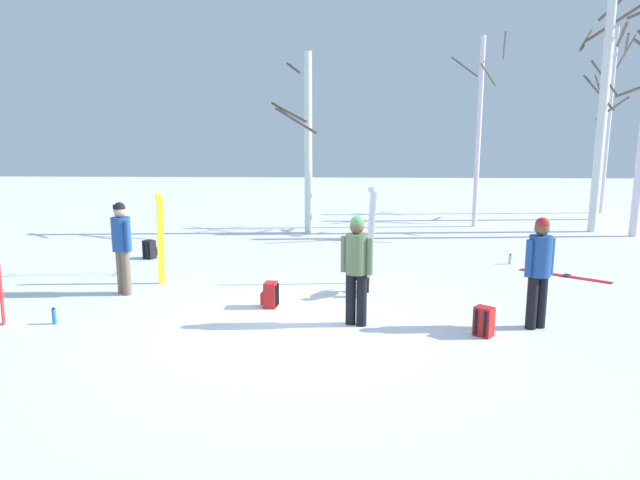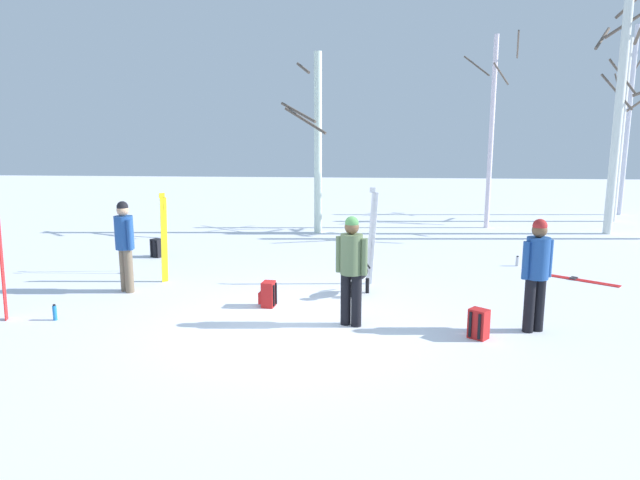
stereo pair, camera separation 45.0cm
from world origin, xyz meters
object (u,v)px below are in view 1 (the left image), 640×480
(person_2, at_px, (357,263))
(backpack_2, at_px, (270,295))
(person_0, at_px, (539,266))
(birch_tree_0, at_px, (307,141))
(person_1, at_px, (122,242))
(water_bottle_1, at_px, (510,259))
(backpack_0, at_px, (484,322))
(birch_tree_5, at_px, (609,119))
(water_bottle_0, at_px, (54,316))
(dog, at_px, (358,275))
(ski_pair_planted_2, at_px, (161,239))
(birch_tree_1, at_px, (479,129))
(ski_poles_0, at_px, (117,237))
(ski_pair_planted_0, at_px, (370,236))
(ski_pair_lying_0, at_px, (564,276))
(birch_tree_2, at_px, (603,104))
(backpack_1, at_px, (150,250))
(birch_tree_4, at_px, (603,127))

(person_2, bearing_deg, backpack_2, 149.74)
(person_0, bearing_deg, birch_tree_0, 115.92)
(person_1, bearing_deg, water_bottle_1, 19.29)
(backpack_0, distance_m, backpack_2, 3.55)
(person_2, xyz_separation_m, birch_tree_5, (9.45, 13.02, 2.46))
(water_bottle_0, xyz_separation_m, water_bottle_1, (8.33, 4.47, -0.01))
(birch_tree_0, bearing_deg, person_2, -81.18)
(person_2, distance_m, dog, 1.76)
(person_2, relative_size, dog, 2.09)
(person_1, relative_size, water_bottle_1, 7.33)
(ski_pair_planted_2, bearing_deg, birch_tree_1, 43.09)
(person_1, bearing_deg, birch_tree_0, 65.93)
(water_bottle_0, xyz_separation_m, birch_tree_5, (14.17, 13.18, 3.32))
(person_2, bearing_deg, ski_poles_0, 148.72)
(ski_pair_planted_0, distance_m, ski_pair_lying_0, 4.27)
(ski_poles_0, bearing_deg, birch_tree_2, 25.39)
(ski_pair_planted_0, relative_size, water_bottle_1, 8.20)
(person_1, bearing_deg, backpack_1, 100.38)
(ski_pair_planted_0, bearing_deg, birch_tree_4, 47.08)
(ski_poles_0, relative_size, backpack_2, 3.41)
(person_2, height_order, dog, person_2)
(ski_pair_lying_0, height_order, birch_tree_4, birch_tree_4)
(dog, relative_size, birch_tree_2, 0.11)
(person_2, xyz_separation_m, backpack_0, (1.87, -0.41, -0.77))
(person_2, distance_m, birch_tree_2, 11.84)
(ski_pair_planted_2, relative_size, birch_tree_1, 0.31)
(ski_pair_planted_0, relative_size, ski_poles_0, 1.28)
(ski_pair_planted_2, bearing_deg, birch_tree_0, 66.95)
(ski_pair_planted_0, height_order, water_bottle_1, ski_pair_planted_0)
(birch_tree_5, bearing_deg, birch_tree_4, -118.50)
(ski_pair_planted_0, distance_m, birch_tree_4, 12.24)
(ski_poles_0, bearing_deg, person_0, -21.58)
(backpack_1, xyz_separation_m, backpack_2, (3.36, -3.71, 0.00))
(backpack_2, distance_m, water_bottle_1, 6.14)
(backpack_2, relative_size, birch_tree_1, 0.08)
(backpack_1, distance_m, water_bottle_1, 8.43)
(person_2, relative_size, birch_tree_4, 0.28)
(water_bottle_1, xyz_separation_m, birch_tree_0, (-4.89, 3.93, 2.60))
(backpack_0, bearing_deg, backpack_2, 159.29)
(water_bottle_0, relative_size, birch_tree_2, 0.04)
(dog, distance_m, water_bottle_0, 5.13)
(birch_tree_4, bearing_deg, birch_tree_5, 61.50)
(birch_tree_2, height_order, birch_tree_5, birch_tree_2)
(person_2, relative_size, ski_poles_0, 1.14)
(dog, bearing_deg, person_0, -32.40)
(person_1, bearing_deg, ski_poles_0, 114.96)
(birch_tree_5, bearing_deg, person_0, -117.20)
(person_0, xyz_separation_m, backpack_1, (-7.56, 4.60, -0.77))
(ski_pair_lying_0, bearing_deg, person_2, -143.99)
(dog, relative_size, backpack_1, 1.86)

